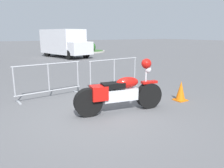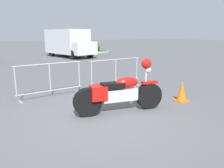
# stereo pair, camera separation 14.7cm
# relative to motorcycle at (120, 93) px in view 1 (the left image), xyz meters

# --- Properties ---
(ground_plane) EXTENTS (120.00, 120.00, 0.00)m
(ground_plane) POSITION_rel_motorcycle_xyz_m (-0.56, 0.01, -0.51)
(ground_plane) COLOR #5B5B5E
(motorcycle) EXTENTS (2.36, 0.58, 1.34)m
(motorcycle) POSITION_rel_motorcycle_xyz_m (0.00, 0.00, 0.00)
(motorcycle) COLOR black
(motorcycle) RESTS_ON ground
(crowd_barrier_near) EXTENTS (2.11, 0.63, 1.07)m
(crowd_barrier_near) POSITION_rel_motorcycle_xyz_m (-1.19, 2.23, 0.04)
(crowd_barrier_near) COLOR #9EA0A5
(crowd_barrier_near) RESTS_ON ground
(crowd_barrier_far) EXTENTS (2.11, 0.63, 1.07)m
(crowd_barrier_far) POSITION_rel_motorcycle_xyz_m (1.19, 2.23, 0.04)
(crowd_barrier_far) COLOR #9EA0A5
(crowd_barrier_far) RESTS_ON ground
(delivery_van) EXTENTS (3.12, 5.33, 2.31)m
(delivery_van) POSITION_rel_motorcycle_xyz_m (3.25, 13.74, 0.73)
(delivery_van) COLOR silver
(delivery_van) RESTS_ON ground
(planter_island) EXTENTS (3.98, 3.98, 1.16)m
(planter_island) POSITION_rel_motorcycle_xyz_m (6.95, 17.53, -0.08)
(planter_island) COLOR #ADA89E
(planter_island) RESTS_ON ground
(traffic_cone) EXTENTS (0.34, 0.34, 0.59)m
(traffic_cone) POSITION_rel_motorcycle_xyz_m (2.08, -0.11, -0.22)
(traffic_cone) COLOR orange
(traffic_cone) RESTS_ON ground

